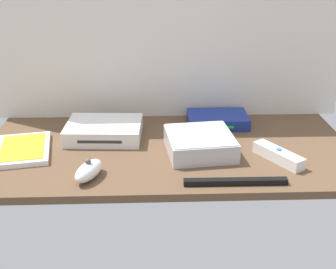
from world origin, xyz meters
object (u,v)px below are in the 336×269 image
object	(u,v)px
remote_wand	(278,155)
game_console	(104,130)
sensor_bar	(236,182)
remote_nunchuk	(89,171)
game_case	(23,149)
network_router	(217,120)
mini_computer	(200,143)

from	to	relation	value
remote_wand	game_console	bearing A→B (deg)	128.37
sensor_bar	remote_wand	bearing A→B (deg)	41.96
remote_wand	remote_nunchuk	size ratio (longest dim) A/B	1.32
game_console	remote_wand	size ratio (longest dim) A/B	1.51
game_console	sensor_bar	world-z (taller)	game_console
game_case	remote_nunchuk	distance (cm)	24.47
network_router	remote_nunchuk	size ratio (longest dim) A/B	1.65
mini_computer	network_router	world-z (taller)	mini_computer
game_console	mini_computer	size ratio (longest dim) A/B	1.16
remote_wand	remote_nunchuk	distance (cm)	47.65
network_router	sensor_bar	bearing A→B (deg)	-91.02
mini_computer	game_case	size ratio (longest dim) A/B	0.89
game_console	mini_computer	bearing A→B (deg)	-19.06
sensor_bar	game_console	bearing A→B (deg)	139.98
game_case	sensor_bar	world-z (taller)	game_case
network_router	sensor_bar	xyz separation A→B (cm)	(-0.82, -36.00, -1.00)
game_case	game_console	bearing A→B (deg)	12.74
game_case	remote_wand	xyz separation A→B (cm)	(66.47, -7.47, 0.75)
mini_computer	remote_wand	bearing A→B (deg)	-16.20
game_console	game_case	world-z (taller)	game_console
game_console	remote_nunchuk	world-z (taller)	remote_nunchuk
network_router	remote_nunchuk	world-z (taller)	remote_nunchuk
game_case	network_router	size ratio (longest dim) A/B	1.17
game_case	remote_nunchuk	world-z (taller)	remote_nunchuk
mini_computer	game_case	world-z (taller)	mini_computer
game_case	remote_nunchuk	size ratio (longest dim) A/B	1.93
mini_computer	remote_wand	xyz separation A→B (cm)	(19.48, -5.66, -1.13)
mini_computer	remote_nunchuk	bearing A→B (deg)	-154.69
remote_wand	remote_nunchuk	world-z (taller)	remote_nunchuk
game_console	mini_computer	xyz separation A→B (cm)	(26.28, -10.64, 0.44)
mini_computer	game_case	bearing A→B (deg)	177.80
remote_wand	game_case	bearing A→B (deg)	141.57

